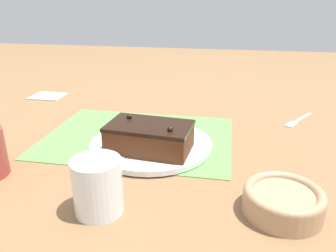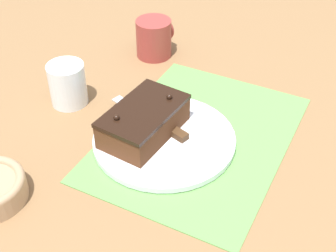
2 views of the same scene
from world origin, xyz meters
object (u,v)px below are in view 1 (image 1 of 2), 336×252
(serving_knife, at_px, (138,142))
(drinking_glass, at_px, (98,186))
(chocolate_cake, at_px, (150,137))
(dessert_fork, at_px, (297,120))
(cake_plate, at_px, (151,144))
(small_bowl, at_px, (283,200))

(serving_knife, relative_size, drinking_glass, 2.17)
(chocolate_cake, distance_m, drinking_glass, 0.21)
(chocolate_cake, distance_m, dessert_fork, 0.46)
(dessert_fork, bearing_deg, cake_plate, 68.01)
(cake_plate, height_order, chocolate_cake, chocolate_cake)
(serving_knife, height_order, drinking_glass, drinking_glass)
(small_bowl, xyz_separation_m, dessert_fork, (-0.10, -0.45, -0.02))
(serving_knife, relative_size, small_bowl, 1.59)
(chocolate_cake, height_order, small_bowl, chocolate_cake)
(serving_knife, bearing_deg, drinking_glass, 106.80)
(chocolate_cake, xyz_separation_m, dessert_fork, (-0.36, -0.29, -0.04))
(small_bowl, bearing_deg, chocolate_cake, -31.59)
(drinking_glass, xyz_separation_m, dessert_fork, (-0.40, -0.50, -0.04))
(drinking_glass, height_order, small_bowl, drinking_glass)
(cake_plate, bearing_deg, chocolate_cake, 99.91)
(serving_knife, distance_m, dessert_fork, 0.48)
(small_bowl, relative_size, dessert_fork, 0.97)
(serving_knife, relative_size, dessert_fork, 1.53)
(cake_plate, bearing_deg, drinking_glass, 83.54)
(cake_plate, xyz_separation_m, chocolate_cake, (-0.01, 0.04, 0.04))
(drinking_glass, bearing_deg, serving_knife, -90.47)
(serving_knife, bearing_deg, small_bowl, 165.82)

